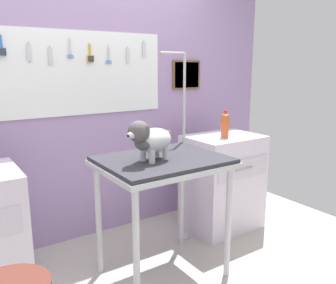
{
  "coord_description": "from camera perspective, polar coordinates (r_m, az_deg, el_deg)",
  "views": [
    {
      "loc": [
        -1.18,
        -1.69,
        1.55
      ],
      "look_at": [
        0.17,
        0.31,
        1.03
      ],
      "focal_mm": 37.58,
      "sensor_mm": 36.0,
      "label": 1
    }
  ],
  "objects": [
    {
      "name": "cabinet_right",
      "position": [
        3.44,
        8.81,
        -6.47
      ],
      "size": [
        0.68,
        0.54,
        0.91
      ],
      "color": "silver",
      "rests_on": "ground"
    },
    {
      "name": "dog",
      "position": [
        2.37,
        -3.0,
        0.49
      ],
      "size": [
        0.4,
        0.25,
        0.29
      ],
      "color": "silver",
      "rests_on": "grooming_table"
    },
    {
      "name": "rear_wall_panel",
      "position": [
        3.22,
        -12.32,
        5.02
      ],
      "size": [
        4.0,
        0.11,
        2.3
      ],
      "color": "#9D81B1",
      "rests_on": "ground"
    },
    {
      "name": "soda_bottle",
      "position": [
        3.21,
        9.23,
        2.7
      ],
      "size": [
        0.07,
        0.07,
        0.25
      ],
      "color": "#BD5323",
      "rests_on": "cabinet_right"
    },
    {
      "name": "grooming_arm",
      "position": [
        3.08,
        2.43,
        -2.32
      ],
      "size": [
        0.3,
        0.11,
        1.66
      ],
      "color": "#B7B7BC",
      "rests_on": "ground"
    },
    {
      "name": "grooming_table",
      "position": [
        2.52,
        -0.89,
        -4.74
      ],
      "size": [
        0.89,
        0.7,
        0.91
      ],
      "color": "#B7B7BC",
      "rests_on": "ground"
    }
  ]
}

